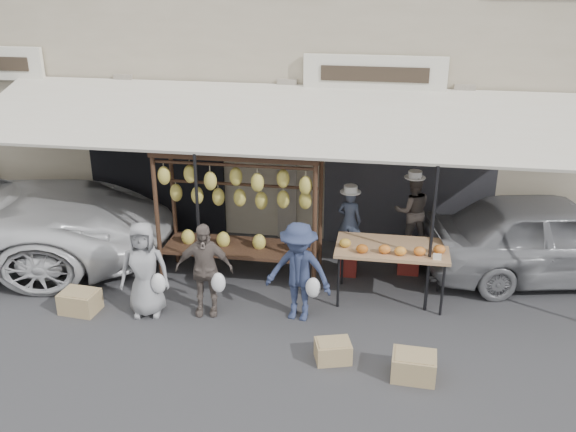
# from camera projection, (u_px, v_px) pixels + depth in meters

# --- Properties ---
(ground_plane) EXTENTS (90.00, 90.00, 0.00)m
(ground_plane) POSITION_uv_depth(u_px,v_px,m) (248.00, 336.00, 9.07)
(ground_plane) COLOR #2D2D30
(shophouse) EXTENTS (24.00, 6.15, 7.30)m
(shophouse) POSITION_uv_depth(u_px,v_px,m) (310.00, 23.00, 13.60)
(shophouse) COLOR #B3A68C
(shophouse) RESTS_ON ground_plane
(awning) EXTENTS (10.00, 2.35, 2.92)m
(awning) POSITION_uv_depth(u_px,v_px,m) (276.00, 120.00, 10.17)
(awning) COLOR beige
(awning) RESTS_ON ground_plane
(banana_rack) EXTENTS (2.60, 0.90, 2.24)m
(banana_rack) POSITION_uv_depth(u_px,v_px,m) (239.00, 190.00, 10.08)
(banana_rack) COLOR black
(banana_rack) RESTS_ON ground_plane
(produce_table) EXTENTS (1.70, 0.90, 1.04)m
(produce_table) POSITION_uv_depth(u_px,v_px,m) (392.00, 250.00, 9.69)
(produce_table) COLOR #A77F57
(produce_table) RESTS_ON ground_plane
(vendor_left) EXTENTS (0.42, 0.30, 1.07)m
(vendor_left) POSITION_uv_depth(u_px,v_px,m) (349.00, 221.00, 10.48)
(vendor_left) COLOR #343D50
(vendor_left) RESTS_ON stool_left
(vendor_right) EXTENTS (0.68, 0.57, 1.23)m
(vendor_right) POSITION_uv_depth(u_px,v_px,m) (412.00, 211.00, 10.50)
(vendor_right) COLOR #433C37
(vendor_right) RESTS_ON stool_right
(customer_left) EXTENTS (0.79, 0.60, 1.47)m
(customer_left) POSITION_uv_depth(u_px,v_px,m) (144.00, 269.00, 9.38)
(customer_left) COLOR gray
(customer_left) RESTS_ON ground_plane
(customer_mid) EXTENTS (0.89, 0.47, 1.45)m
(customer_mid) POSITION_uv_depth(u_px,v_px,m) (204.00, 269.00, 9.41)
(customer_mid) COLOR #62564F
(customer_mid) RESTS_ON ground_plane
(customer_right) EXTENTS (1.06, 0.71, 1.52)m
(customer_right) POSITION_uv_depth(u_px,v_px,m) (299.00, 272.00, 9.25)
(customer_right) COLOR #293352
(customer_right) RESTS_ON ground_plane
(stool_left) EXTENTS (0.36, 0.36, 0.43)m
(stool_left) POSITION_uv_depth(u_px,v_px,m) (348.00, 262.00, 10.77)
(stool_left) COLOR maroon
(stool_left) RESTS_ON ground_plane
(stool_right) EXTENTS (0.44, 0.44, 0.49)m
(stool_right) POSITION_uv_depth(u_px,v_px,m) (408.00, 258.00, 10.83)
(stool_right) COLOR maroon
(stool_right) RESTS_ON ground_plane
(crate_near_a) EXTENTS (0.54, 0.47, 0.28)m
(crate_near_a) POSITION_uv_depth(u_px,v_px,m) (333.00, 351.00, 8.50)
(crate_near_a) COLOR tan
(crate_near_a) RESTS_ON ground_plane
(crate_near_b) EXTENTS (0.57, 0.45, 0.33)m
(crate_near_b) POSITION_uv_depth(u_px,v_px,m) (414.00, 366.00, 8.14)
(crate_near_b) COLOR tan
(crate_near_b) RESTS_ON ground_plane
(crate_far) EXTENTS (0.58, 0.46, 0.33)m
(crate_far) POSITION_uv_depth(u_px,v_px,m) (80.00, 302.00, 9.65)
(crate_far) COLOR tan
(crate_far) RESTS_ON ground_plane
(sedan) EXTENTS (4.46, 2.52, 1.43)m
(sedan) POSITION_uv_depth(u_px,v_px,m) (553.00, 237.00, 10.48)
(sedan) COLOR gray
(sedan) RESTS_ON ground_plane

